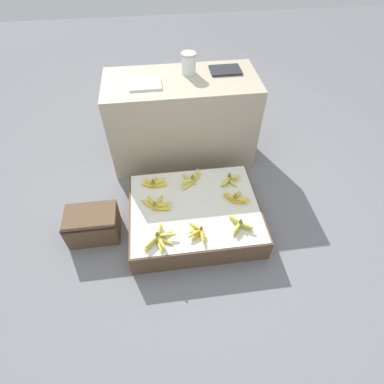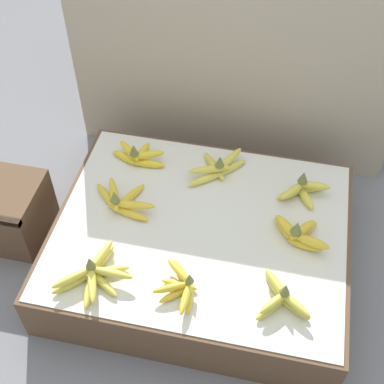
{
  "view_description": "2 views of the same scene",
  "coord_description": "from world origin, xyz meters",
  "px_view_note": "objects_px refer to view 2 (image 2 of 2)",
  "views": [
    {
      "loc": [
        -0.21,
        -1.46,
        2.01
      ],
      "look_at": [
        -0.02,
        0.05,
        0.32
      ],
      "focal_mm": 28.0,
      "sensor_mm": 36.0,
      "label": 1
    },
    {
      "loc": [
        0.21,
        -1.11,
        1.66
      ],
      "look_at": [
        -0.04,
        0.02,
        0.36
      ],
      "focal_mm": 50.0,
      "sensor_mm": 36.0,
      "label": 2
    }
  ],
  "objects_px": {
    "banana_bunch_front_midleft": "(181,286)",
    "banana_bunch_front_midright": "(281,298)",
    "banana_bunch_middle_midright": "(299,233)",
    "banana_bunch_back_midright": "(303,190)",
    "banana_bunch_back_left": "(138,156)",
    "banana_bunch_front_left": "(94,274)",
    "banana_bunch_middle_left": "(122,201)",
    "banana_bunch_back_midleft": "(218,168)"
  },
  "relations": [
    {
      "from": "banana_bunch_front_midleft",
      "to": "banana_bunch_front_midright",
      "type": "distance_m",
      "value": 0.31
    },
    {
      "from": "banana_bunch_back_midleft",
      "to": "banana_bunch_back_midright",
      "type": "xyz_separation_m",
      "value": [
        0.32,
        -0.05,
        0.0
      ]
    },
    {
      "from": "banana_bunch_front_midleft",
      "to": "banana_bunch_back_midleft",
      "type": "distance_m",
      "value": 0.52
    },
    {
      "from": "banana_bunch_back_midright",
      "to": "banana_bunch_front_left",
      "type": "bearing_deg",
      "value": -141.15
    },
    {
      "from": "banana_bunch_middle_left",
      "to": "banana_bunch_front_midright",
      "type": "bearing_deg",
      "value": -24.65
    },
    {
      "from": "banana_bunch_middle_midright",
      "to": "banana_bunch_back_midleft",
      "type": "bearing_deg",
      "value": 142.31
    },
    {
      "from": "banana_bunch_front_left",
      "to": "banana_bunch_back_midright",
      "type": "height_order",
      "value": "banana_bunch_back_midright"
    },
    {
      "from": "banana_bunch_back_left",
      "to": "banana_bunch_back_midleft",
      "type": "bearing_deg",
      "value": 0.05
    },
    {
      "from": "banana_bunch_front_midleft",
      "to": "banana_bunch_back_midright",
      "type": "bearing_deg",
      "value": 54.56
    },
    {
      "from": "banana_bunch_front_midleft",
      "to": "banana_bunch_front_midright",
      "type": "bearing_deg",
      "value": 3.74
    },
    {
      "from": "banana_bunch_back_left",
      "to": "banana_bunch_back_midright",
      "type": "relative_size",
      "value": 1.16
    },
    {
      "from": "banana_bunch_middle_midright",
      "to": "banana_bunch_back_midleft",
      "type": "distance_m",
      "value": 0.4
    },
    {
      "from": "banana_bunch_front_midright",
      "to": "banana_bunch_middle_left",
      "type": "xyz_separation_m",
      "value": [
        -0.59,
        0.27,
        -0.0
      ]
    },
    {
      "from": "banana_bunch_front_midright",
      "to": "banana_bunch_back_midleft",
      "type": "bearing_deg",
      "value": 119.79
    },
    {
      "from": "banana_bunch_back_left",
      "to": "banana_bunch_back_midleft",
      "type": "distance_m",
      "value": 0.31
    },
    {
      "from": "banana_bunch_back_midleft",
      "to": "banana_bunch_front_midright",
      "type": "bearing_deg",
      "value": -60.21
    },
    {
      "from": "banana_bunch_middle_left",
      "to": "banana_bunch_back_midleft",
      "type": "bearing_deg",
      "value": 37.36
    },
    {
      "from": "banana_bunch_front_left",
      "to": "banana_bunch_back_midright",
      "type": "distance_m",
      "value": 0.79
    },
    {
      "from": "banana_bunch_front_left",
      "to": "banana_bunch_middle_left",
      "type": "height_order",
      "value": "banana_bunch_middle_left"
    },
    {
      "from": "banana_bunch_front_left",
      "to": "banana_bunch_middle_midright",
      "type": "bearing_deg",
      "value": 25.36
    },
    {
      "from": "banana_bunch_middle_midright",
      "to": "banana_bunch_middle_left",
      "type": "bearing_deg",
      "value": 178.46
    },
    {
      "from": "banana_bunch_back_left",
      "to": "banana_bunch_front_midright",
      "type": "bearing_deg",
      "value": -40.07
    },
    {
      "from": "banana_bunch_back_midleft",
      "to": "banana_bunch_back_left",
      "type": "bearing_deg",
      "value": -179.95
    },
    {
      "from": "banana_bunch_front_left",
      "to": "banana_bunch_middle_midright",
      "type": "xyz_separation_m",
      "value": [
        0.62,
        0.29,
        0.01
      ]
    },
    {
      "from": "banana_bunch_front_midright",
      "to": "banana_bunch_middle_midright",
      "type": "relative_size",
      "value": 0.97
    },
    {
      "from": "banana_bunch_back_midright",
      "to": "banana_bunch_back_midleft",
      "type": "bearing_deg",
      "value": 171.82
    },
    {
      "from": "banana_bunch_back_left",
      "to": "banana_bunch_back_midleft",
      "type": "relative_size",
      "value": 1.0
    },
    {
      "from": "banana_bunch_middle_left",
      "to": "banana_bunch_front_left",
      "type": "bearing_deg",
      "value": -88.92
    },
    {
      "from": "banana_bunch_back_midleft",
      "to": "banana_bunch_back_midright",
      "type": "relative_size",
      "value": 1.16
    },
    {
      "from": "banana_bunch_front_left",
      "to": "banana_bunch_back_left",
      "type": "xyz_separation_m",
      "value": [
        -0.01,
        0.54,
        0.0
      ]
    },
    {
      "from": "banana_bunch_front_left",
      "to": "banana_bunch_middle_left",
      "type": "distance_m",
      "value": 0.31
    },
    {
      "from": "banana_bunch_back_midright",
      "to": "banana_bunch_middle_midright",
      "type": "bearing_deg",
      "value": -89.12
    },
    {
      "from": "banana_bunch_middle_midright",
      "to": "banana_bunch_front_left",
      "type": "bearing_deg",
      "value": -154.64
    },
    {
      "from": "banana_bunch_front_midleft",
      "to": "banana_bunch_middle_midright",
      "type": "bearing_deg",
      "value": 38.71
    },
    {
      "from": "banana_bunch_front_midright",
      "to": "banana_bunch_back_left",
      "type": "relative_size",
      "value": 0.88
    },
    {
      "from": "banana_bunch_front_left",
      "to": "banana_bunch_back_midleft",
      "type": "height_order",
      "value": "banana_bunch_back_midleft"
    },
    {
      "from": "banana_bunch_front_left",
      "to": "banana_bunch_front_midleft",
      "type": "bearing_deg",
      "value": 3.87
    },
    {
      "from": "banana_bunch_front_midleft",
      "to": "banana_bunch_back_midright",
      "type": "xyz_separation_m",
      "value": [
        0.34,
        0.47,
        0.01
      ]
    },
    {
      "from": "banana_bunch_front_midleft",
      "to": "banana_bunch_back_midright",
      "type": "height_order",
      "value": "banana_bunch_back_midright"
    },
    {
      "from": "banana_bunch_front_midleft",
      "to": "banana_bunch_front_midright",
      "type": "xyz_separation_m",
      "value": [
        0.31,
        0.02,
        0.01
      ]
    },
    {
      "from": "banana_bunch_front_midleft",
      "to": "banana_bunch_back_left",
      "type": "distance_m",
      "value": 0.59
    },
    {
      "from": "banana_bunch_front_midright",
      "to": "banana_bunch_front_midleft",
      "type": "bearing_deg",
      "value": -176.26
    }
  ]
}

